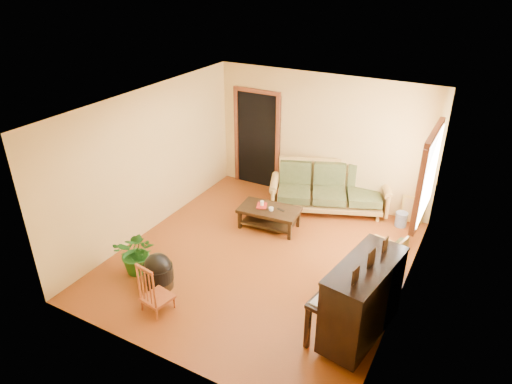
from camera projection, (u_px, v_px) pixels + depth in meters
The scene contains 16 objects.
floor at pixel (262, 258), 7.65m from camera, with size 5.00×5.00×0.00m, color #60290C.
doorway at pixel (257, 140), 9.75m from camera, with size 1.08×0.16×2.05m, color black.
window at pixel (428, 175), 7.04m from camera, with size 0.12×1.36×1.46m, color white.
sofa at pixel (329, 189), 8.90m from camera, with size 2.24×0.94×0.96m, color olive.
coffee_table at pixel (269, 218), 8.45m from camera, with size 1.10×0.60×0.40m, color black.
armchair at pixel (378, 256), 7.05m from camera, with size 0.71×0.74×0.74m, color olive.
piano at pixel (362, 302), 5.79m from camera, with size 0.78×1.33×1.17m, color black.
footstool at pixel (159, 275), 6.89m from camera, with size 0.45×0.45×0.43m, color black.
red_chair at pixel (156, 286), 6.36m from camera, with size 0.38×0.41×0.80m, color brown.
leaning_frame at pixel (412, 209), 8.59m from camera, with size 0.40×0.09×0.54m, color gold.
ceramic_crock at pixel (401, 219), 8.52m from camera, with size 0.22×0.22×0.28m, color #324E98.
potted_plant at pixel (137, 252), 7.16m from camera, with size 0.66×0.57×0.73m, color #195418.
book at pixel (257, 206), 8.43m from camera, with size 0.18×0.25×0.02m, color maroon.
candle at pixel (262, 204), 8.41m from camera, with size 0.06×0.06×0.11m, color white.
glass_jar at pixel (271, 209), 8.29m from camera, with size 0.09×0.09×0.06m, color silver.
remote at pixel (281, 210), 8.30m from camera, with size 0.15×0.04×0.02m, color black.
Camera 1 is at (2.95, -5.59, 4.46)m, focal length 32.00 mm.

